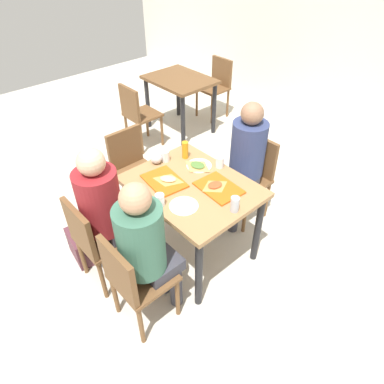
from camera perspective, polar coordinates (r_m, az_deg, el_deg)
ground_plane at (r=3.30m, az=-0.00°, el=-9.58°), size 10.00×10.00×0.02m
main_table at (r=2.84m, az=-0.00°, el=-0.53°), size 1.04×0.82×0.77m
chair_near_left at (r=2.80m, az=-15.96°, el=-7.38°), size 0.40×0.40×0.87m
chair_near_right at (r=2.47m, az=-9.87°, el=-14.05°), size 0.40×0.40×0.87m
chair_far_side at (r=3.40m, az=9.95°, el=3.20°), size 0.40×0.40×0.87m
chair_left_end at (r=3.52m, az=-10.00°, el=4.49°), size 0.40×0.40×0.87m
person_in_red at (r=2.67m, az=-14.29°, el=-2.31°), size 0.32×0.42×1.28m
person_in_brown_jacket at (r=2.33m, az=-7.67°, el=-8.63°), size 0.32×0.42×1.28m
person_far_side at (r=3.17m, az=8.80°, el=5.84°), size 0.32×0.42×1.28m
tray_red_near at (r=2.80m, az=-4.69°, el=1.85°), size 0.39×0.30×0.02m
tray_red_far at (r=2.73m, az=4.49°, el=0.71°), size 0.38×0.28×0.02m
paper_plate_center at (r=2.98m, az=1.19°, el=4.45°), size 0.22×0.22×0.01m
paper_plate_near_edge at (r=2.56m, az=-1.38°, el=-2.34°), size 0.22×0.22×0.01m
pizza_slice_a at (r=2.79m, az=-4.02°, el=2.14°), size 0.23×0.21×0.02m
pizza_slice_b at (r=2.72m, az=3.87°, el=1.10°), size 0.16×0.19×0.02m
pizza_slice_c at (r=2.96m, az=0.92°, el=4.45°), size 0.21×0.18×0.02m
plastic_cup_a at (r=2.95m, az=4.68°, el=5.02°), size 0.07×0.07×0.10m
plastic_cup_b at (r=2.55m, az=-5.41°, el=-1.35°), size 0.07×0.07×0.10m
plastic_cup_c at (r=3.03m, az=-4.47°, el=6.03°), size 0.07×0.07×0.10m
soda_can at (r=2.50m, az=7.19°, el=-2.05°), size 0.07×0.07×0.12m
condiment_bottle at (r=3.05m, az=-1.16°, el=7.06°), size 0.06×0.06×0.16m
foil_bundle at (r=3.01m, az=-6.00°, el=5.65°), size 0.10×0.10×0.10m
handbag at (r=3.29m, az=-18.10°, el=-8.59°), size 0.34×0.20×0.28m
background_table at (r=4.91m, az=-2.03°, el=17.06°), size 0.90×0.70×0.77m
background_chair_near at (r=4.56m, az=-9.18°, el=13.04°), size 0.40×0.40×0.87m
background_chair_far at (r=5.43m, az=4.17°, el=17.69°), size 0.40×0.40×0.87m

